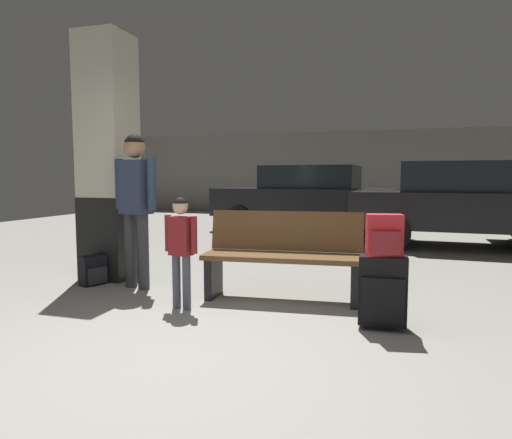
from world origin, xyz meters
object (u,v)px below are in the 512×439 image
structural_pillar (109,159)px  backpack_dark_floor (93,270)px  bench (283,256)px  parked_car_near (470,202)px  suitcase (383,291)px  child (181,241)px  adult (136,194)px  backpack_bright (384,236)px  parked_car_far (306,196)px

structural_pillar → backpack_dark_floor: structural_pillar is taller
bench → backpack_dark_floor: bearing=-178.5°
bench → parked_car_near: bearing=60.5°
suitcase → child: 1.86m
child → parked_car_near: size_ratio=0.25×
child → adult: size_ratio=0.62×
backpack_bright → child: (-1.83, 0.05, -0.12)m
adult → backpack_dark_floor: size_ratio=5.03×
structural_pillar → bench: structural_pillar is taller
backpack_bright → parked_car_far: (-1.85, 6.64, 0.03)m
backpack_bright → adult: adult is taller
structural_pillar → child: size_ratio=2.79×
structural_pillar → backpack_bright: structural_pillar is taller
bench → child: bearing=-142.6°
parked_car_far → parked_car_near: bearing=-28.4°
structural_pillar → bench: (2.27, -0.35, -1.02)m
parked_car_far → suitcase: bearing=-74.5°
backpack_dark_floor → backpack_bright: bearing=-11.0°
bench → parked_car_far: bearing=98.2°
backpack_dark_floor → parked_car_far: 6.20m
structural_pillar → parked_car_far: structural_pillar is taller
adult → bench: bearing=1.4°
backpack_bright → backpack_dark_floor: backpack_bright is taller
backpack_dark_floor → parked_car_near: size_ratio=0.08×
parked_car_far → child: bearing=-89.8°
adult → parked_car_near: size_ratio=0.41×
bench → backpack_bright: size_ratio=4.82×
backpack_bright → backpack_dark_floor: bearing=169.0°
parked_car_far → structural_pillar: bearing=-104.2°
backpack_bright → backpack_dark_floor: (-3.23, 0.63, -0.60)m
structural_pillar → child: (1.44, -0.98, -0.81)m
backpack_dark_floor → suitcase: bearing=-11.0°
backpack_bright → bench: bearing=145.3°
backpack_bright → parked_car_near: bearing=74.2°
suitcase → parked_car_far: (-1.85, 6.64, 0.48)m
bench → child: (-0.83, -0.64, 0.21)m
parked_car_near → suitcase: bearing=-105.8°
backpack_bright → structural_pillar: bearing=162.4°
bench → parked_car_far: parked_car_far is taller
backpack_bright → adult: 2.76m
backpack_bright → child: child is taller
structural_pillar → bench: bearing=-8.7°
structural_pillar → parked_car_far: (1.42, 5.61, -0.65)m
adult → backpack_dark_floor: bearing=-178.2°
suitcase → backpack_bright: backpack_bright is taller
suitcase → child: child is taller
structural_pillar → adult: structural_pillar is taller
backpack_bright → child: 1.83m
parked_car_far → adult: bearing=-97.8°
backpack_bright → backpack_dark_floor: size_ratio=1.00×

